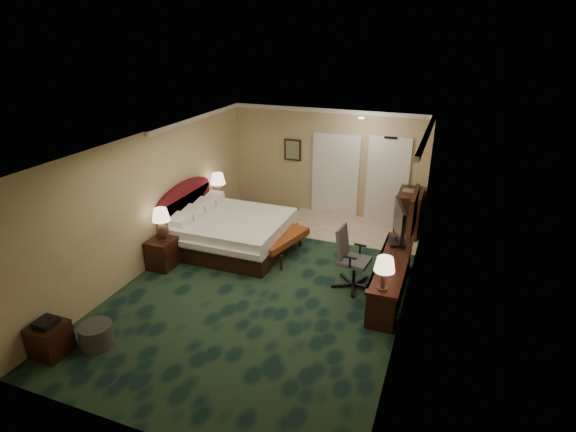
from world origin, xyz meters
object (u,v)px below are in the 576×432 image
at_px(nightstand_far, 219,212).
at_px(lamp_far, 218,187).
at_px(lamp_near, 162,224).
at_px(minibar, 409,212).
at_px(tv, 399,224).
at_px(nightstand_near, 163,253).
at_px(side_table, 50,339).
at_px(ottoman, 97,335).
at_px(desk, 391,278).
at_px(bed, 234,233).
at_px(desk_chair, 355,259).
at_px(bed_bench, 283,246).

bearing_deg(nightstand_far, lamp_far, 90.23).
height_order(lamp_near, minibar, lamp_near).
xyz_separation_m(nightstand_far, tv, (4.43, -1.03, 0.79)).
height_order(nightstand_near, side_table, nightstand_near).
xyz_separation_m(ottoman, desk, (3.96, 3.01, 0.17)).
bearing_deg(side_table, desk, 37.41).
distance_m(lamp_far, ottoman, 4.89).
bearing_deg(tv, bed, 165.36).
bearing_deg(ottoman, tv, 43.61).
xyz_separation_m(desk_chair, minibar, (0.64, 2.81, -0.07)).
bearing_deg(nightstand_near, bed_bench, 31.91).
bearing_deg(bed, ottoman, -97.06).
height_order(bed, lamp_near, lamp_near).
distance_m(nightstand_far, side_table, 5.17).
xyz_separation_m(lamp_far, ottoman, (0.50, -4.80, -0.76)).
bearing_deg(nightstand_far, bed_bench, -26.42).
height_order(ottoman, desk_chair, desk_chair).
relative_size(side_table, tv, 0.50).
bearing_deg(nightstand_far, nightstand_near, -89.86).
relative_size(ottoman, tv, 0.49).
bearing_deg(lamp_near, lamp_far, 91.04).
bearing_deg(bed_bench, ottoman, -98.17).
relative_size(bed_bench, side_table, 2.64).
distance_m(nightstand_far, lamp_near, 2.40).
relative_size(bed_bench, ottoman, 2.70).
bearing_deg(lamp_far, ottoman, -84.03).
bearing_deg(side_table, tv, 43.12).
bearing_deg(nightstand_far, desk_chair, -24.52).
xyz_separation_m(desk, desk_chair, (-0.68, 0.03, 0.24)).
bearing_deg(tv, minibar, 74.86).
distance_m(desk_chair, minibar, 2.89).
relative_size(nightstand_far, tv, 0.58).
relative_size(bed, side_table, 4.38).
relative_size(lamp_near, ottoman, 1.32).
relative_size(bed_bench, desk, 0.56).
xyz_separation_m(bed, desk, (3.51, -0.69, -0.01)).
relative_size(lamp_near, minibar, 0.65).
relative_size(side_table, desk_chair, 0.44).
distance_m(lamp_near, side_table, 2.93).
bearing_deg(desk, bed_bench, 163.22).
distance_m(nightstand_near, side_table, 2.82).
height_order(tv, desk_chair, tv).
height_order(nightstand_near, ottoman, nightstand_near).
bearing_deg(nightstand_far, bed, -47.96).
height_order(side_table, desk, desk).
xyz_separation_m(lamp_near, lamp_far, (-0.04, 2.35, 0.00)).
distance_m(bed, tv, 3.55).
xyz_separation_m(nightstand_far, lamp_near, (0.04, -2.31, 0.64)).
bearing_deg(desk_chair, nightstand_near, -163.86).
distance_m(tv, desk_chair, 1.08).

